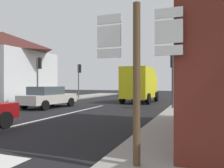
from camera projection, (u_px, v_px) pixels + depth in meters
ground_plane at (91, 108)px, 15.58m from camera, size 80.00×80.00×0.00m
sidewalk_right at (192, 116)px, 11.41m from camera, size 3.10×44.00×0.14m
lane_centre_stripe at (57, 116)px, 11.84m from camera, size 0.16×12.00×0.01m
clapboard_house_left at (2, 65)px, 24.98m from camera, size 9.15×9.37×7.29m
sedan_far at (48, 97)px, 15.93m from camera, size 2.26×4.34×1.47m
delivery_truck at (140, 84)px, 20.26m from camera, size 2.57×5.04×3.05m
route_sign_post at (137, 71)px, 4.34m from camera, size 1.66×0.14×3.20m
traffic_light_far_right at (182, 73)px, 22.14m from camera, size 0.30×0.49×3.64m
traffic_light_far_left at (79, 73)px, 24.87m from camera, size 0.30×0.49×3.74m
traffic_light_near_right at (173, 68)px, 14.72m from camera, size 0.30×0.49×3.60m
traffic_light_near_left at (39, 70)px, 18.58m from camera, size 0.30×0.49×3.77m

